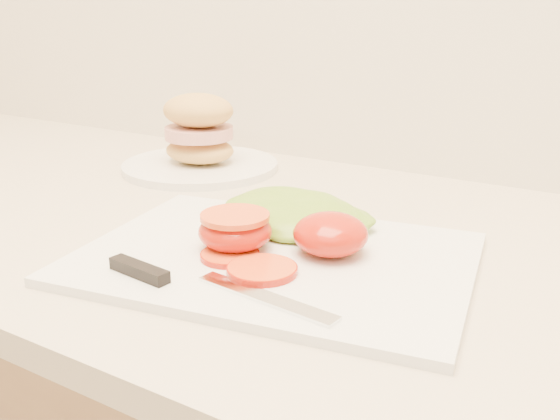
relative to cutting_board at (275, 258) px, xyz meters
The scene contains 9 objects.
cutting_board is the anchor object (origin of this frame).
tomato_half_dome 0.06m from the cutting_board, 32.55° to the left, with size 0.08×0.08×0.04m, color #B81E0C.
tomato_half_cut 0.05m from the cutting_board, 167.00° to the right, with size 0.08×0.08×0.04m.
tomato_slice_0 0.05m from the cutting_board, 72.77° to the right, with size 0.07×0.07×0.01m, color #E54E1F.
tomato_slice_1 0.05m from the cutting_board, 135.15° to the right, with size 0.06×0.06×0.01m, color #E54E1F.
lettuce_leaf_0 0.09m from the cutting_board, 110.86° to the left, with size 0.17×0.11×0.03m, color #87AC2D.
lettuce_leaf_1 0.10m from the cutting_board, 79.00° to the left, with size 0.10×0.07×0.02m, color #87AC2D.
knife 0.11m from the cutting_board, 106.48° to the right, with size 0.24×0.05×0.01m.
sandwich_plate 0.40m from the cutting_board, 139.53° to the left, with size 0.25×0.25×0.12m.
Camera 1 is at (-0.25, 1.08, 1.19)m, focal length 40.00 mm.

